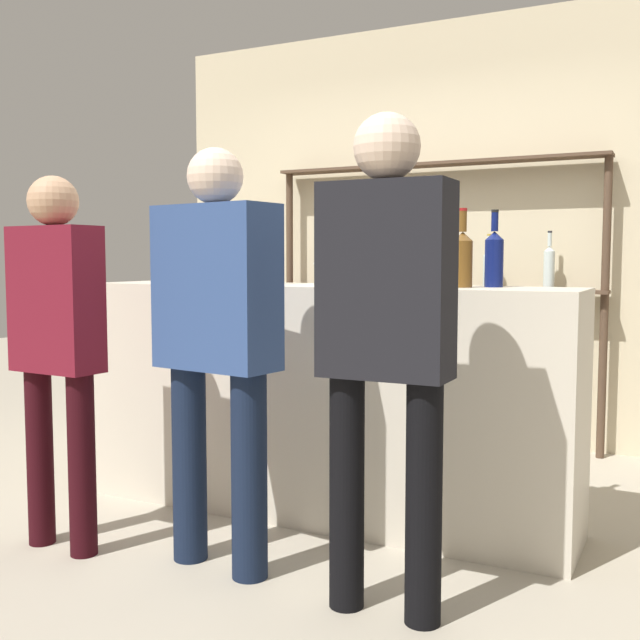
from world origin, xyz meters
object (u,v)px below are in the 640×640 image
object	(u,v)px
cork_jar	(396,272)
customer_center	(217,329)
counter_bottle_1	(264,257)
wine_glass	(321,258)
customer_left	(57,332)
counter_bottle_0	(462,257)
server_behind_counter	(417,305)
counter_bottle_2	(494,257)
ice_bucket	(212,263)
customer_right	(386,325)

from	to	relation	value
cork_jar	customer_center	xyz separation A→B (m)	(-0.47, -0.69, -0.21)
customer_center	counter_bottle_1	bearing A→B (deg)	24.98
wine_glass	cork_jar	xyz separation A→B (m)	(0.46, -0.18, -0.06)
counter_bottle_1	wine_glass	bearing A→B (deg)	33.69
counter_bottle_1	customer_left	size ratio (longest dim) A/B	0.22
counter_bottle_0	server_behind_counter	world-z (taller)	server_behind_counter
counter_bottle_0	counter_bottle_2	xyz separation A→B (m)	(0.11, 0.10, 0.00)
counter_bottle_2	server_behind_counter	size ratio (longest dim) A/B	0.21
wine_glass	customer_center	world-z (taller)	customer_center
counter_bottle_2	ice_bucket	bearing A→B (deg)	-172.01
customer_left	counter_bottle_2	bearing A→B (deg)	-54.46
counter_bottle_1	customer_center	world-z (taller)	customer_center
counter_bottle_1	ice_bucket	size ratio (longest dim) A/B	1.65
customer_right	counter_bottle_1	bearing A→B (deg)	49.50
ice_bucket	cork_jar	xyz separation A→B (m)	(0.95, 0.03, -0.04)
ice_bucket	server_behind_counter	world-z (taller)	server_behind_counter
cork_jar	server_behind_counter	world-z (taller)	server_behind_counter
counter_bottle_2	cork_jar	distance (m)	0.43
counter_bottle_2	ice_bucket	size ratio (longest dim) A/B	1.60
customer_right	customer_left	xyz separation A→B (m)	(-1.43, -0.06, -0.08)
wine_glass	cork_jar	distance (m)	0.50
server_behind_counter	customer_center	bearing A→B (deg)	-2.78
customer_right	server_behind_counter	distance (m)	1.69
counter_bottle_0	counter_bottle_1	xyz separation A→B (m)	(-0.97, -0.03, 0.00)
customer_right	customer_left	world-z (taller)	customer_right
counter_bottle_0	ice_bucket	size ratio (longest dim) A/B	1.62
server_behind_counter	customer_left	bearing A→B (deg)	-22.88
counter_bottle_2	counter_bottle_0	bearing A→B (deg)	-138.91
ice_bucket	customer_center	distance (m)	0.86
counter_bottle_1	customer_left	world-z (taller)	customer_left
ice_bucket	customer_right	world-z (taller)	customer_right
counter_bottle_1	cork_jar	xyz separation A→B (m)	(0.69, -0.03, -0.07)
cork_jar	server_behind_counter	distance (m)	0.90
counter_bottle_1	customer_right	distance (m)	1.26
counter_bottle_1	server_behind_counter	distance (m)	0.99
counter_bottle_2	customer_center	world-z (taller)	customer_center
counter_bottle_0	customer_right	bearing A→B (deg)	-91.60
wine_glass	ice_bucket	world-z (taller)	ice_bucket
cork_jar	customer_center	world-z (taller)	customer_center
counter_bottle_0	counter_bottle_2	size ratio (longest dim) A/B	1.01
counter_bottle_0	server_behind_counter	xyz separation A→B (m)	(-0.48, 0.80, -0.26)
customer_right	server_behind_counter	bearing A→B (deg)	15.33
counter_bottle_1	wine_glass	xyz separation A→B (m)	(0.23, 0.15, -0.01)
ice_bucket	customer_left	distance (m)	0.87
wine_glass	server_behind_counter	xyz separation A→B (m)	(0.26, 0.67, -0.26)
counter_bottle_0	customer_center	world-z (taller)	customer_center
counter_bottle_1	customer_right	xyz separation A→B (m)	(0.94, -0.80, -0.23)
ice_bucket	cork_jar	size ratio (longest dim) A/B	1.61
ice_bucket	customer_right	size ratio (longest dim) A/B	0.12
customer_left	ice_bucket	bearing A→B (deg)	-12.14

